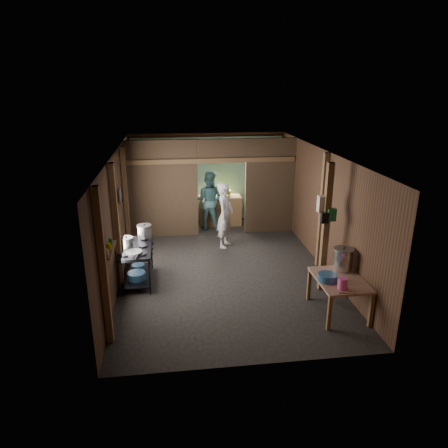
{
  "coord_description": "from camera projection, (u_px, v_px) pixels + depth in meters",
  "views": [
    {
      "loc": [
        -1.1,
        -8.56,
        4.02
      ],
      "look_at": [
        0.0,
        -0.2,
        1.1
      ],
      "focal_mm": 33.23,
      "sensor_mm": 36.0,
      "label": 1
    }
  ],
  "objects": [
    {
      "name": "back_counter",
      "position": [
        220.0,
        210.0,
        12.13
      ],
      "size": [
        1.2,
        0.5,
        0.85
      ],
      "primitive_type": "cube",
      "color": "olive",
      "rests_on": "floor"
    },
    {
      "name": "yellow_tub",
      "position": [
        225.0,
        193.0,
        11.98
      ],
      "size": [
        0.33,
        0.33,
        0.18
      ],
      "primitive_type": "cylinder",
      "color": "#D4C900",
      "rests_on": "back_counter"
    },
    {
      "name": "cross_beam",
      "position": [
        212.0,
        161.0,
        10.82
      ],
      "size": [
        4.4,
        0.12,
        0.12
      ],
      "primitive_type": "cube",
      "color": "olive",
      "rests_on": "wall_left"
    },
    {
      "name": "blue_tub_back",
      "position": [
        138.0,
        267.0,
        8.96
      ],
      "size": [
        0.28,
        0.28,
        0.11
      ],
      "primitive_type": "cylinder",
      "color": "#2D5B8B",
      "rests_on": "gas_range"
    },
    {
      "name": "pan_lid_small",
      "position": [
        122.0,
        195.0,
        9.44
      ],
      "size": [
        0.03,
        0.3,
        0.3
      ],
      "primitive_type": "cylinder",
      "rotation": [
        0.0,
        1.57,
        0.0
      ],
      "color": "black",
      "rests_on": "wall_left"
    },
    {
      "name": "partition_left",
      "position": [
        163.0,
        190.0,
        10.95
      ],
      "size": [
        1.85,
        0.1,
        2.6
      ],
      "primitive_type": "cube",
      "color": "brown",
      "rests_on": "floor"
    },
    {
      "name": "pan_lid_big",
      "position": [
        120.0,
        196.0,
        9.04
      ],
      "size": [
        0.03,
        0.34,
        0.34
      ],
      "primitive_type": "cylinder",
      "rotation": [
        0.0,
        1.57,
        0.0
      ],
      "color": "gray",
      "rests_on": "wall_left"
    },
    {
      "name": "worker_back",
      "position": [
        209.0,
        200.0,
        11.65
      ],
      "size": [
        0.99,
        0.88,
        1.68
      ],
      "primitive_type": "imported",
      "rotation": [
        0.0,
        0.0,
        2.78
      ],
      "color": "slate",
      "rests_on": "floor"
    },
    {
      "name": "post_right",
      "position": [
        322.0,
        211.0,
        9.13
      ],
      "size": [
        0.1,
        0.12,
        2.6
      ],
      "primitive_type": "cube",
      "color": "olive",
      "rests_on": "floor"
    },
    {
      "name": "jar_white",
      "position": [
        107.0,
        252.0,
        6.53
      ],
      "size": [
        0.07,
        0.07,
        0.1
      ],
      "primitive_type": "cylinder",
      "color": "beige",
      "rests_on": "wall_shelf"
    },
    {
      "name": "ceiling",
      "position": [
        223.0,
        153.0,
        8.62
      ],
      "size": [
        4.5,
        7.0,
        0.0
      ],
      "primitive_type": "cube",
      "color": "#343230",
      "rests_on": "ground"
    },
    {
      "name": "post_left_c",
      "position": [
        126.0,
        201.0,
        9.9
      ],
      "size": [
        0.1,
        0.12,
        2.6
      ],
      "primitive_type": "cube",
      "color": "olive",
      "rests_on": "floor"
    },
    {
      "name": "bag_black",
      "position": [
        325.0,
        218.0,
        7.89
      ],
      "size": [
        0.14,
        0.1,
        0.2
      ],
      "primitive_type": "cube",
      "color": "black",
      "rests_on": "post_free"
    },
    {
      "name": "jar_yellow",
      "position": [
        109.0,
        246.0,
        6.76
      ],
      "size": [
        0.08,
        0.08,
        0.1
      ],
      "primitive_type": "cylinder",
      "color": "#D4C900",
      "rests_on": "wall_shelf"
    },
    {
      "name": "partition_header",
      "position": [
        222.0,
        150.0,
        10.81
      ],
      "size": [
        1.3,
        0.1,
        0.6
      ],
      "primitive_type": "cube",
      "color": "brown",
      "rests_on": "wall_back"
    },
    {
      "name": "post_left_a",
      "position": [
        103.0,
        268.0,
        6.34
      ],
      "size": [
        0.1,
        0.12,
        2.6
      ],
      "primitive_type": "cube",
      "color": "olive",
      "rests_on": "floor"
    },
    {
      "name": "wall_shelf",
      "position": [
        109.0,
        250.0,
        6.78
      ],
      "size": [
        0.14,
        0.8,
        0.03
      ],
      "primitive_type": "cube",
      "color": "olive",
      "rests_on": "wall_left"
    },
    {
      "name": "jar_green",
      "position": [
        110.0,
        241.0,
        6.97
      ],
      "size": [
        0.06,
        0.06,
        0.1
      ],
      "primitive_type": "cylinder",
      "color": "#1C733D",
      "rests_on": "wall_shelf"
    },
    {
      "name": "wash_basin",
      "position": [
        327.0,
        277.0,
        7.32
      ],
      "size": [
        0.43,
        0.43,
        0.13
      ],
      "primitive_type": "cylinder",
      "rotation": [
        0.0,
        0.0,
        0.33
      ],
      "color": "#2D5B8B",
      "rests_on": "prep_table"
    },
    {
      "name": "pink_bucket",
      "position": [
        343.0,
        283.0,
        7.02
      ],
      "size": [
        0.21,
        0.21,
        0.19
      ],
      "primitive_type": "cylinder",
      "rotation": [
        0.0,
        0.0,
        -0.35
      ],
      "color": "#F259B2",
      "rests_on": "prep_table"
    },
    {
      "name": "bag_green",
      "position": [
        331.0,
        215.0,
        7.91
      ],
      "size": [
        0.16,
        0.12,
        0.24
      ],
      "primitive_type": "cube",
      "color": "#1C733D",
      "rests_on": "post_free"
    },
    {
      "name": "frying_pan",
      "position": [
        134.0,
        253.0,
        8.16
      ],
      "size": [
        0.45,
        0.61,
        0.07
      ],
      "primitive_type": null,
      "rotation": [
        0.0,
        0.0,
        -0.25
      ],
      "color": "gray",
      "rests_on": "gas_range"
    },
    {
      "name": "post_left_b",
      "position": [
        117.0,
        229.0,
        8.03
      ],
      "size": [
        0.1,
        0.12,
        2.6
      ],
      "primitive_type": "cube",
      "color": "olive",
      "rests_on": "floor"
    },
    {
      "name": "post_free",
      "position": [
        325.0,
        229.0,
        8.06
      ],
      "size": [
        0.12,
        0.12,
        2.6
      ],
      "primitive_type": "cube",
      "color": "olive",
      "rests_on": "floor"
    },
    {
      "name": "wall_back",
      "position": [
        208.0,
        177.0,
        12.33
      ],
      "size": [
        4.5,
        0.0,
        2.6
      ],
      "primitive_type": "cube",
      "color": "#533823",
      "rests_on": "ground"
    },
    {
      "name": "wall_front",
      "position": [
        255.0,
        287.0,
        5.77
      ],
      "size": [
        4.5,
        0.0,
        2.6
      ],
      "primitive_type": "cube",
      "color": "#533823",
      "rests_on": "ground"
    },
    {
      "name": "wall_right",
      "position": [
        322.0,
        208.0,
        9.32
      ],
      "size": [
        0.0,
        7.0,
        2.6
      ],
      "primitive_type": "cube",
      "color": "#533823",
      "rests_on": "ground"
    },
    {
      "name": "stove_pot_large",
      "position": [
        145.0,
        232.0,
        8.96
      ],
      "size": [
        0.31,
        0.31,
        0.32
      ],
      "primitive_type": null,
      "rotation": [
        0.0,
        0.0,
        0.01
      ],
      "color": "silver",
      "rests_on": "gas_range"
    },
    {
      "name": "knife",
      "position": [
        348.0,
        293.0,
        6.89
      ],
      "size": [
        0.3,
        0.08,
        0.01
      ],
      "primitive_type": "cube",
      "rotation": [
        0.0,
        0.0,
        -0.14
      ],
      "color": "silver",
      "rests_on": "prep_table"
    },
    {
      "name": "cook",
      "position": [
        225.0,
        215.0,
        10.39
      ],
      "size": [
        0.61,
        0.72,
        1.66
      ],
      "primitive_type": "imported",
      "rotation": [
        0.0,
        0.0,
        1.14
      ],
      "color": "silver",
      "rests_on": "floor"
    },
    {
      "name": "wall_left",
      "position": [
        118.0,
        217.0,
        8.77
      ],
      "size": [
        0.0,
        7.0,
        2.6
      ],
      "primitive_type": "cube",
      "color": "#533823",
      "rests_on": "ground"
    },
    {
      "name": "gas_range",
      "position": [
        137.0,
        264.0,
        8.64
      ],
      "size": [
        0.69,
        1.33,
        0.79
      ],
      "primitive_type": null,
      "color": "black",
      "rests_on": "floor"
    },
    {
      "name": "floor",
      "position": [
        223.0,
        267.0,
        9.47
      ],
      "size": [
        4.5,
        7.0,
        0.0
      ],
      "primitive_type": "cube",
      "color": "black",
      "rests_on": "ground"
    },
    {
      "name": "partition_right",
      "position": [
        270.0,
        186.0,
        11.3
      ],
      "size": [
        1.35,
        0.1,
        2.6
      ],
      "primitive_type": "cube",
      "color": "brown",
      "rests_on": "floor"
    },
    {
      "name": "turquoise_panel",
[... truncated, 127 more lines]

